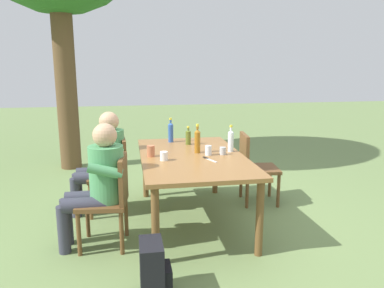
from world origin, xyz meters
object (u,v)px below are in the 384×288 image
Objects in this scene: bottle_clear at (231,140)px; chair_near_right at (253,164)px; bottle_amber at (197,140)px; cup_white at (164,156)px; chair_far_left at (111,196)px; bottle_blue at (171,132)px; cup_terracotta at (151,151)px; bottle_olive at (188,137)px; table_knife at (209,159)px; backpack_by_near_side at (153,270)px; dining_table at (192,162)px; cup_steel at (223,151)px; person_in_plaid_shirt at (104,157)px; chair_far_right at (114,171)px; cup_glass at (208,150)px; person_in_white_shirt at (98,180)px.

chair_near_right is at bearing -48.39° from bottle_clear.
bottle_amber is 0.49m from cup_white.
bottle_blue reaches higher than chair_far_left.
cup_terracotta is (0.19, 0.12, 0.01)m from cup_white.
cup_terracotta is at bearing 99.56° from bottle_amber.
bottle_olive is 0.77m from table_knife.
bottle_clear is at bearing -35.04° from backpack_by_near_side.
backpack_by_near_side is (-1.30, 0.08, -0.60)m from cup_terracotta.
dining_table is 0.46m from cup_terracotta.
backpack_by_near_side is (-1.11, 0.20, -0.59)m from cup_white.
chair_far_left is 2.06× the size of backpack_by_near_side.
chair_far_left is at bearing 101.97° from table_knife.
cup_steel is at bearing 132.30° from chair_near_right.
bottle_clear reaches higher than cup_steel.
chair_near_right is 7.42× the size of cup_terracotta.
cup_terracotta is (-0.41, -0.51, 0.15)m from person_in_plaid_shirt.
bottle_blue is at bearing 16.65° from table_knife.
bottle_amber is at bearing -23.07° from backpack_by_near_side.
chair_near_right is (0.86, -1.68, 0.00)m from chair_far_left.
cup_steel is at bearing -147.94° from bottle_blue.
chair_far_right reaches higher than cup_glass.
person_in_white_shirt is 1.11m from table_knife.
chair_far_left is 0.74× the size of person_in_plaid_shirt.
bottle_clear is (-0.46, -0.40, 0.03)m from bottle_olive.
cup_glass is at bearing -112.36° from person_in_plaid_shirt.
person_in_white_shirt is 3.88× the size of bottle_blue.
chair_far_left is at bearing 137.46° from bottle_olive.
dining_table is at bearing -116.88° from chair_far_right.
bottle_blue is 0.89m from cup_steel.
chair_far_right is at bearing -87.50° from person_in_plaid_shirt.
person_in_white_shirt reaches higher than cup_terracotta.
bottle_blue is 0.95× the size of bottle_amber.
table_knife is at bearing -163.35° from bottle_blue.
person_in_white_shirt is 0.69m from cup_terracotta.
person_in_white_shirt is 0.84m from person_in_plaid_shirt.
person_in_plaid_shirt is at bearing 0.00° from person_in_white_shirt.
chair_far_left is 1.27m from cup_steel.
chair_far_right is at bearing 70.12° from bottle_amber.
bottle_olive is 0.81m from cup_white.
bottle_amber is (-0.44, -0.03, 0.04)m from bottle_olive.
bottle_clear is 0.94× the size of bottle_amber.
chair_far_left is at bearing 111.15° from cup_glass.
backpack_by_near_side is at bearing 146.13° from cup_steel.
cup_white is at bearing -69.14° from person_in_white_shirt.
bottle_olive is (0.12, -1.00, 0.19)m from person_in_plaid_shirt.
bottle_olive is at bearing -4.94° from dining_table.
bottle_clear reaches higher than bottle_olive.
person_in_white_shirt is 5.33× the size of bottle_olive.
chair_far_right is at bearing 56.38° from table_knife.
chair_near_right is (0.43, -0.84, -0.18)m from dining_table.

